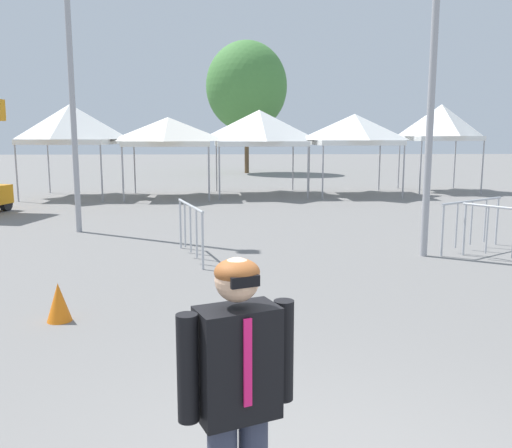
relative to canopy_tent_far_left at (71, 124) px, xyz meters
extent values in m
cylinder|color=#9E9EA3|center=(-1.62, -1.49, -1.71)|extent=(0.06, 0.06, 2.27)
cylinder|color=#9E9EA3|center=(1.49, -1.62, -1.71)|extent=(0.06, 0.06, 2.27)
cylinder|color=#9E9EA3|center=(-1.49, 1.62, -1.71)|extent=(0.06, 0.06, 2.27)
cylinder|color=#9E9EA3|center=(1.62, 1.49, -1.71)|extent=(0.06, 0.06, 2.27)
pyramid|color=white|center=(0.00, 0.00, 0.10)|extent=(3.40, 3.40, 1.34)
cube|color=white|center=(0.00, 0.00, -0.67)|extent=(3.37, 3.37, 0.20)
cylinder|color=#9E9EA3|center=(2.31, -1.82, -1.74)|extent=(0.06, 0.06, 2.21)
cylinder|color=#9E9EA3|center=(5.42, -1.69, -1.74)|extent=(0.06, 0.06, 2.21)
cylinder|color=#9E9EA3|center=(2.18, 1.29, -1.74)|extent=(0.06, 0.06, 2.21)
cylinder|color=#9E9EA3|center=(5.29, 1.42, -1.74)|extent=(0.06, 0.06, 2.21)
pyramid|color=white|center=(3.80, -0.20, -0.18)|extent=(3.41, 3.41, 0.91)
cube|color=white|center=(3.80, -0.20, -0.74)|extent=(3.38, 3.38, 0.20)
cylinder|color=#9E9EA3|center=(5.80, -1.29, -1.74)|extent=(0.06, 0.06, 2.20)
cylinder|color=#9E9EA3|center=(9.18, -1.07, -1.74)|extent=(0.06, 0.06, 2.20)
cylinder|color=#9E9EA3|center=(5.59, 2.10, -1.74)|extent=(0.06, 0.06, 2.20)
cylinder|color=#9E9EA3|center=(8.97, 2.31, -1.74)|extent=(0.06, 0.06, 2.20)
pyramid|color=white|center=(7.39, 0.51, -0.02)|extent=(3.78, 3.78, 1.24)
cube|color=white|center=(7.39, 0.51, -0.74)|extent=(3.74, 3.74, 0.20)
cylinder|color=#9E9EA3|center=(9.73, -1.20, -1.73)|extent=(0.06, 0.06, 2.24)
cylinder|color=#9E9EA3|center=(12.87, -1.11, -1.73)|extent=(0.06, 0.06, 2.24)
cylinder|color=#9E9EA3|center=(9.64, 1.94, -1.73)|extent=(0.06, 0.06, 2.24)
cylinder|color=#9E9EA3|center=(12.78, 2.03, -1.73)|extent=(0.06, 0.06, 2.24)
pyramid|color=white|center=(11.26, 0.41, -0.09)|extent=(3.39, 3.39, 1.04)
cube|color=white|center=(11.26, 0.41, -0.71)|extent=(3.36, 3.36, 0.20)
cylinder|color=#9E9EA3|center=(14.03, 0.31, -1.65)|extent=(0.06, 0.06, 2.39)
cylinder|color=#9E9EA3|center=(16.67, 0.41, -1.65)|extent=(0.06, 0.06, 2.39)
cylinder|color=#9E9EA3|center=(13.93, 2.95, -1.65)|extent=(0.06, 0.06, 2.39)
cylinder|color=#9E9EA3|center=(16.57, 3.05, -1.65)|extent=(0.06, 0.06, 2.39)
pyramid|color=white|center=(15.30, 1.68, 0.22)|extent=(2.87, 2.87, 1.35)
cube|color=white|center=(15.30, 1.68, -0.55)|extent=(2.84, 2.84, 0.20)
cylinder|color=black|center=(-1.03, -4.03, -2.60)|extent=(0.27, 0.51, 0.48)
cube|color=black|center=(6.35, -19.00, -1.62)|extent=(0.48, 0.38, 0.60)
cylinder|color=black|center=(6.10, -19.10, -1.60)|extent=(0.11, 0.11, 0.56)
cylinder|color=black|center=(6.60, -18.90, -1.60)|extent=(0.11, 0.11, 0.56)
sphere|color=#D8A884|center=(6.35, -19.00, -1.18)|extent=(0.23, 0.23, 0.23)
ellipsoid|color=brown|center=(6.35, -19.00, -1.14)|extent=(0.23, 0.23, 0.14)
cube|color=black|center=(6.39, -19.10, -1.16)|extent=(0.15, 0.08, 0.06)
cube|color=#E51966|center=(6.40, -19.12, -1.57)|extent=(0.05, 0.03, 0.46)
cylinder|color=#9E9EA3|center=(2.43, -8.05, 1.00)|extent=(0.14, 0.14, 7.70)
cylinder|color=#9E9EA3|center=(10.16, -11.15, 1.31)|extent=(0.14, 0.14, 8.30)
cylinder|color=brown|center=(7.20, 13.84, -1.11)|extent=(0.28, 0.28, 3.46)
ellipsoid|color=#47843D|center=(7.20, 13.84, 2.69)|extent=(5.19, 5.19, 5.70)
cylinder|color=#B7BABF|center=(10.98, -11.13, -2.32)|extent=(0.04, 0.04, 1.05)
cylinder|color=#B7BABF|center=(11.26, -11.51, -2.27)|extent=(0.04, 0.04, 0.92)
cylinder|color=#B7BABF|center=(5.48, -11.15, -1.79)|extent=(0.66, 2.02, 0.05)
cylinder|color=#B7BABF|center=(5.77, -12.11, -2.32)|extent=(0.04, 0.04, 1.05)
cylinder|color=#B7BABF|center=(5.19, -10.20, -2.32)|extent=(0.04, 0.04, 1.05)
cylinder|color=#B7BABF|center=(5.63, -11.66, -2.27)|extent=(0.04, 0.04, 0.92)
cylinder|color=#B7BABF|center=(5.48, -11.15, -2.27)|extent=(0.04, 0.04, 0.92)
cylinder|color=#B7BABF|center=(5.33, -10.65, -2.27)|extent=(0.04, 0.04, 0.92)
cylinder|color=#B7BABF|center=(11.33, -10.65, -1.79)|extent=(1.77, 1.21, 0.05)
cylinder|color=#B7BABF|center=(12.16, -10.10, -2.32)|extent=(0.04, 0.04, 1.05)
cylinder|color=#B7BABF|center=(10.50, -11.21, -2.32)|extent=(0.04, 0.04, 1.05)
cylinder|color=#B7BABF|center=(11.76, -10.36, -2.27)|extent=(0.04, 0.04, 0.92)
cylinder|color=#B7BABF|center=(11.33, -10.65, -2.27)|extent=(0.04, 0.04, 0.92)
cylinder|color=#B7BABF|center=(10.89, -10.94, -2.27)|extent=(0.04, 0.04, 0.92)
cone|color=orange|center=(4.05, -14.80, -2.59)|extent=(0.32, 0.32, 0.51)
camera|label=1|loc=(6.34, -21.66, -0.46)|focal=37.90mm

